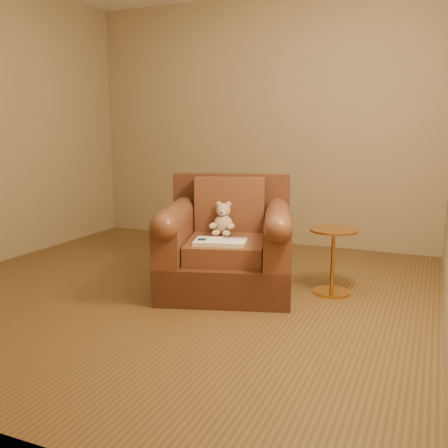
% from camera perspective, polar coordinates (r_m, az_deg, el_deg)
% --- Properties ---
extents(floor, '(4.00, 4.00, 0.00)m').
position_cam_1_polar(floor, '(4.09, -5.68, -7.52)').
color(floor, brown).
rests_on(floor, ground).
extents(room, '(4.02, 4.02, 2.71)m').
position_cam_1_polar(room, '(3.91, -6.17, 17.09)').
color(room, '#937D5A').
rests_on(room, ground).
extents(armchair, '(1.24, 1.21, 0.90)m').
position_cam_1_polar(armchair, '(4.03, 0.35, -2.60)').
color(armchair, '#482618').
rests_on(armchair, floor).
extents(teddy_bear, '(0.20, 0.23, 0.28)m').
position_cam_1_polar(teddy_bear, '(4.07, -0.12, 0.23)').
color(teddy_bear, tan).
rests_on(teddy_bear, armchair).
extents(guidebook, '(0.43, 0.32, 0.03)m').
position_cam_1_polar(guidebook, '(3.75, -0.45, -2.06)').
color(guidebook, beige).
rests_on(guidebook, armchair).
extents(side_table, '(0.37, 0.37, 0.52)m').
position_cam_1_polar(side_table, '(4.01, 12.32, -3.94)').
color(side_table, gold).
rests_on(side_table, floor).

